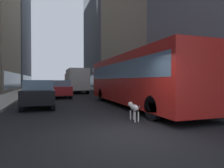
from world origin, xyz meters
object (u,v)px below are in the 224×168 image
at_px(car_yellow_taxi, 80,85).
at_px(dalmatian_dog, 134,108).
at_px(car_black_suv, 39,94).
at_px(box_truck, 76,80).
at_px(transit_bus, 135,78).
at_px(car_white_van, 55,85).
at_px(car_red_coupe, 60,89).
at_px(car_blue_hatchback, 76,85).

xyz_separation_m(car_yellow_taxi, dalmatian_dog, (-1.87, -25.71, -0.31)).
xyz_separation_m(car_black_suv, box_truck, (4.00, 13.44, 0.85)).
relative_size(transit_bus, car_white_van, 2.72).
bearing_deg(car_red_coupe, car_yellow_taxi, 74.26).
bearing_deg(box_truck, car_blue_hatchback, 82.67).
height_order(car_blue_hatchback, car_red_coupe, same).
height_order(car_black_suv, dalmatian_dog, car_black_suv).
relative_size(car_blue_hatchback, box_truck, 0.56).
bearing_deg(car_black_suv, transit_bus, -12.67).
distance_m(car_black_suv, dalmatian_dog, 6.40).
height_order(car_blue_hatchback, car_yellow_taxi, same).
distance_m(transit_bus, dalmatian_dog, 4.53).
bearing_deg(transit_bus, car_red_coupe, 117.82).
relative_size(transit_bus, box_truck, 1.54).
distance_m(car_black_suv, car_yellow_taxi, 21.27).
height_order(car_black_suv, car_white_van, same).
bearing_deg(car_white_van, transit_bus, -80.57).
height_order(car_black_suv, car_red_coupe, same).
bearing_deg(car_red_coupe, car_blue_hatchback, 78.44).
xyz_separation_m(car_yellow_taxi, box_truck, (-1.60, -7.08, 0.85)).
height_order(car_red_coupe, dalmatian_dog, car_red_coupe).
bearing_deg(car_yellow_taxi, car_white_van, 150.11).
distance_m(transit_bus, car_yellow_taxi, 21.80).
bearing_deg(dalmatian_dog, transit_bus, 64.53).
bearing_deg(transit_bus, car_white_van, 99.43).
xyz_separation_m(car_white_van, box_truck, (2.40, -9.38, 0.85)).
relative_size(car_blue_hatchback, car_yellow_taxi, 1.08).
xyz_separation_m(car_black_suv, dalmatian_dog, (3.73, -5.19, -0.31)).
bearing_deg(dalmatian_dog, car_yellow_taxi, 85.84).
bearing_deg(dalmatian_dog, car_white_van, 94.35).
bearing_deg(dalmatian_dog, car_blue_hatchback, 86.55).
height_order(car_blue_hatchback, dalmatian_dog, car_blue_hatchback).
distance_m(transit_bus, car_red_coupe, 8.62).
bearing_deg(car_white_van, car_yellow_taxi, -29.89).
bearing_deg(car_white_van, dalmatian_dog, -85.65).
xyz_separation_m(transit_bus, car_yellow_taxi, (0.00, 21.78, -0.96)).
relative_size(car_red_coupe, box_truck, 0.55).
xyz_separation_m(box_truck, dalmatian_dog, (-0.27, -18.63, -1.15)).
xyz_separation_m(car_blue_hatchback, car_yellow_taxi, (-0.00, -5.36, -0.00)).
xyz_separation_m(car_black_suv, car_blue_hatchback, (5.60, 25.88, 0.00)).
xyz_separation_m(car_red_coupe, car_yellow_taxi, (4.00, 14.20, -0.00)).
xyz_separation_m(car_white_van, dalmatian_dog, (2.13, -28.00, -0.31)).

